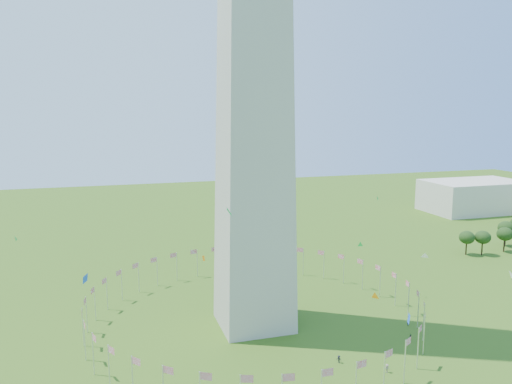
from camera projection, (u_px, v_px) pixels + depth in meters
flag_ring at (254, 307)px, 123.04m from camera, size 80.24×80.24×9.00m
gov_building_east_a at (474, 196)px, 260.05m from camera, size 50.00×30.00×16.00m
kites_aloft at (324, 270)px, 96.94m from camera, size 105.64×62.41×26.60m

